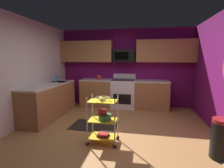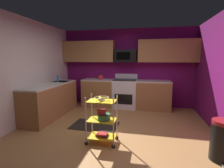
{
  "view_description": "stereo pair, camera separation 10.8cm",
  "coord_description": "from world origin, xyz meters",
  "px_view_note": "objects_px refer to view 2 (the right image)",
  "views": [
    {
      "loc": [
        0.63,
        -3.34,
        1.6
      ],
      "look_at": [
        -0.05,
        0.29,
        1.05
      ],
      "focal_mm": 26.91,
      "sensor_mm": 36.0,
      "label": 1
    },
    {
      "loc": [
        0.73,
        -3.32,
        1.6
      ],
      "look_at": [
        -0.05,
        0.29,
        1.05
      ],
      "focal_mm": 26.91,
      "sensor_mm": 36.0,
      "label": 2
    }
  ],
  "objects_px": {
    "mixing_bowl_large": "(104,117)",
    "book_stack": "(102,135)",
    "oven_range": "(125,93)",
    "trash_can": "(222,141)",
    "rolling_cart": "(102,120)",
    "fruit_bowl": "(102,98)",
    "microwave": "(126,56)",
    "dish_soap_bottle": "(58,78)",
    "mixing_bowl_small": "(102,112)",
    "kettle": "(101,77)"
  },
  "relations": [
    {
      "from": "rolling_cart",
      "to": "trash_can",
      "type": "distance_m",
      "value": 2.02
    },
    {
      "from": "fruit_bowl",
      "to": "mixing_bowl_small",
      "type": "height_order",
      "value": "fruit_bowl"
    },
    {
      "from": "rolling_cart",
      "to": "mixing_bowl_small",
      "type": "distance_m",
      "value": 0.17
    },
    {
      "from": "book_stack",
      "to": "dish_soap_bottle",
      "type": "distance_m",
      "value": 2.59
    },
    {
      "from": "microwave",
      "to": "dish_soap_bottle",
      "type": "height_order",
      "value": "microwave"
    },
    {
      "from": "mixing_bowl_large",
      "to": "microwave",
      "type": "bearing_deg",
      "value": 88.73
    },
    {
      "from": "oven_range",
      "to": "book_stack",
      "type": "relative_size",
      "value": 4.68
    },
    {
      "from": "mixing_bowl_small",
      "to": "book_stack",
      "type": "relative_size",
      "value": 0.77
    },
    {
      "from": "microwave",
      "to": "oven_range",
      "type": "bearing_deg",
      "value": -89.74
    },
    {
      "from": "fruit_bowl",
      "to": "trash_can",
      "type": "xyz_separation_m",
      "value": [
        2.01,
        -0.16,
        -0.55
      ]
    },
    {
      "from": "microwave",
      "to": "mixing_bowl_small",
      "type": "xyz_separation_m",
      "value": [
        -0.1,
        -2.59,
        -1.08
      ]
    },
    {
      "from": "oven_range",
      "to": "kettle",
      "type": "distance_m",
      "value": 0.97
    },
    {
      "from": "rolling_cart",
      "to": "trash_can",
      "type": "relative_size",
      "value": 1.39
    },
    {
      "from": "fruit_bowl",
      "to": "book_stack",
      "type": "xyz_separation_m",
      "value": [
        -0.0,
        0.0,
        -0.72
      ]
    },
    {
      "from": "book_stack",
      "to": "rolling_cart",
      "type": "bearing_deg",
      "value": 180.0
    },
    {
      "from": "microwave",
      "to": "book_stack",
      "type": "relative_size",
      "value": 2.98
    },
    {
      "from": "microwave",
      "to": "mixing_bowl_small",
      "type": "relative_size",
      "value": 3.85
    },
    {
      "from": "kettle",
      "to": "book_stack",
      "type": "bearing_deg",
      "value": -73.6
    },
    {
      "from": "fruit_bowl",
      "to": "dish_soap_bottle",
      "type": "xyz_separation_m",
      "value": [
        -1.83,
        1.62,
        0.14
      ]
    },
    {
      "from": "rolling_cart",
      "to": "book_stack",
      "type": "height_order",
      "value": "rolling_cart"
    },
    {
      "from": "book_stack",
      "to": "trash_can",
      "type": "height_order",
      "value": "trash_can"
    },
    {
      "from": "trash_can",
      "to": "oven_range",
      "type": "bearing_deg",
      "value": 125.96
    },
    {
      "from": "oven_range",
      "to": "rolling_cart",
      "type": "bearing_deg",
      "value": -92.24
    },
    {
      "from": "book_stack",
      "to": "dish_soap_bottle",
      "type": "height_order",
      "value": "dish_soap_bottle"
    },
    {
      "from": "book_stack",
      "to": "trash_can",
      "type": "distance_m",
      "value": 2.02
    },
    {
      "from": "microwave",
      "to": "dish_soap_bottle",
      "type": "xyz_separation_m",
      "value": [
        -1.93,
        -0.97,
        -0.68
      ]
    },
    {
      "from": "oven_range",
      "to": "trash_can",
      "type": "height_order",
      "value": "oven_range"
    },
    {
      "from": "microwave",
      "to": "trash_can",
      "type": "xyz_separation_m",
      "value": [
        1.91,
        -2.74,
        -1.37
      ]
    },
    {
      "from": "microwave",
      "to": "dish_soap_bottle",
      "type": "distance_m",
      "value": 2.26
    },
    {
      "from": "rolling_cart",
      "to": "mixing_bowl_small",
      "type": "height_order",
      "value": "rolling_cart"
    },
    {
      "from": "kettle",
      "to": "trash_can",
      "type": "height_order",
      "value": "kettle"
    },
    {
      "from": "trash_can",
      "to": "microwave",
      "type": "bearing_deg",
      "value": 124.91
    },
    {
      "from": "mixing_bowl_large",
      "to": "mixing_bowl_small",
      "type": "bearing_deg",
      "value": -167.07
    },
    {
      "from": "mixing_bowl_large",
      "to": "book_stack",
      "type": "distance_m",
      "value": 0.37
    },
    {
      "from": "oven_range",
      "to": "dish_soap_bottle",
      "type": "xyz_separation_m",
      "value": [
        -1.93,
        -0.86,
        0.54
      ]
    },
    {
      "from": "oven_range",
      "to": "trash_can",
      "type": "xyz_separation_m",
      "value": [
        1.91,
        -2.63,
        -0.15
      ]
    },
    {
      "from": "oven_range",
      "to": "dish_soap_bottle",
      "type": "bearing_deg",
      "value": -155.93
    },
    {
      "from": "mixing_bowl_large",
      "to": "trash_can",
      "type": "relative_size",
      "value": 0.38
    },
    {
      "from": "oven_range",
      "to": "mixing_bowl_large",
      "type": "height_order",
      "value": "oven_range"
    },
    {
      "from": "fruit_bowl",
      "to": "mixing_bowl_large",
      "type": "height_order",
      "value": "fruit_bowl"
    },
    {
      "from": "oven_range",
      "to": "microwave",
      "type": "bearing_deg",
      "value": 90.26
    },
    {
      "from": "mixing_bowl_small",
      "to": "fruit_bowl",
      "type": "bearing_deg",
      "value": 72.11
    },
    {
      "from": "microwave",
      "to": "fruit_bowl",
      "type": "xyz_separation_m",
      "value": [
        -0.1,
        -2.58,
        -0.82
      ]
    },
    {
      "from": "fruit_bowl",
      "to": "dish_soap_bottle",
      "type": "bearing_deg",
      "value": 138.58
    },
    {
      "from": "mixing_bowl_large",
      "to": "trash_can",
      "type": "distance_m",
      "value": 1.98
    },
    {
      "from": "kettle",
      "to": "microwave",
      "type": "bearing_deg",
      "value": 7.5
    },
    {
      "from": "book_stack",
      "to": "dish_soap_bottle",
      "type": "xyz_separation_m",
      "value": [
        -1.83,
        1.62,
        0.87
      ]
    },
    {
      "from": "mixing_bowl_large",
      "to": "kettle",
      "type": "bearing_deg",
      "value": 107.23
    },
    {
      "from": "dish_soap_bottle",
      "to": "microwave",
      "type": "bearing_deg",
      "value": 26.62
    },
    {
      "from": "rolling_cart",
      "to": "dish_soap_bottle",
      "type": "height_order",
      "value": "dish_soap_bottle"
    }
  ]
}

